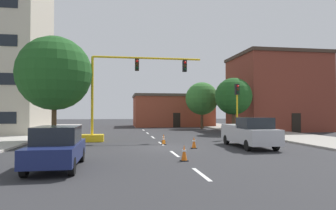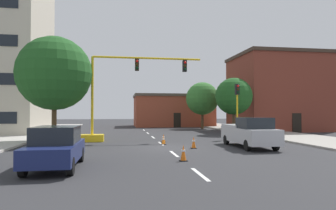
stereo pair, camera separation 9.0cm
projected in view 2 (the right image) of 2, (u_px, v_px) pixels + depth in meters
name	position (u px, v px, depth m)	size (l,w,h in m)	color
ground_plane	(166.00, 148.00, 19.62)	(160.00, 160.00, 0.00)	#2D2D30
sidewalk_left	(5.00, 138.00, 25.53)	(6.00, 56.00, 0.14)	#B2ADA3
sidewalk_right	(281.00, 135.00, 29.51)	(6.00, 56.00, 0.14)	#9E998E
lane_stripe_seg_1	(200.00, 174.00, 11.23)	(0.16, 2.40, 0.01)	silver
lane_stripe_seg_2	(174.00, 154.00, 16.66)	(0.16, 2.40, 0.01)	silver
lane_stripe_seg_3	(161.00, 144.00, 22.09)	(0.16, 2.40, 0.01)	silver
lane_stripe_seg_4	(153.00, 137.00, 27.52)	(0.16, 2.40, 0.01)	silver
lane_stripe_seg_5	(148.00, 133.00, 32.95)	(0.16, 2.40, 0.01)	silver
lane_stripe_seg_6	(144.00, 130.00, 38.38)	(0.16, 2.40, 0.01)	silver
building_brick_center	(173.00, 110.00, 49.29)	(12.67, 8.61, 5.15)	brown
building_row_right	(276.00, 93.00, 38.14)	(10.52, 9.11, 9.61)	brown
traffic_signal_gantry	(109.00, 113.00, 23.84)	(9.71, 1.20, 6.83)	yellow
traffic_light_pole_right	(237.00, 98.00, 26.13)	(0.32, 0.47, 4.80)	yellow
tree_right_mid	(234.00, 96.00, 31.68)	(3.92, 3.92, 5.97)	#4C3823
tree_left_near	(55.00, 73.00, 22.73)	(5.61, 5.61, 8.09)	#4C3823
tree_right_far	(202.00, 99.00, 41.68)	(4.57, 4.57, 6.50)	#4C3823
pickup_truck_silver	(249.00, 133.00, 19.71)	(2.05, 5.41, 1.99)	#BCBCC1
sedan_navy_near_left	(56.00, 147.00, 12.42)	(1.91, 4.52, 1.74)	navy
traffic_cone_roadside_a	(183.00, 153.00, 14.23)	(0.36, 0.36, 0.78)	black
traffic_cone_roadside_b	(194.00, 143.00, 19.15)	(0.36, 0.36, 0.77)	black
traffic_cone_roadside_c	(164.00, 140.00, 21.53)	(0.36, 0.36, 0.61)	black
traffic_cone_roadside_d	(163.00, 138.00, 23.16)	(0.36, 0.36, 0.63)	black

